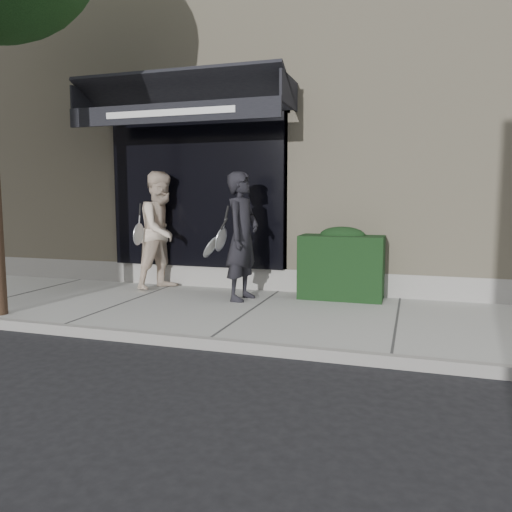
% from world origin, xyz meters
% --- Properties ---
extents(ground, '(80.00, 80.00, 0.00)m').
position_xyz_m(ground, '(0.00, 0.00, 0.00)').
color(ground, black).
rests_on(ground, ground).
extents(sidewalk, '(20.00, 3.00, 0.12)m').
position_xyz_m(sidewalk, '(0.00, 0.00, 0.06)').
color(sidewalk, '#A4A49E').
rests_on(sidewalk, ground).
extents(curb, '(20.00, 0.10, 0.14)m').
position_xyz_m(curb, '(0.00, -1.55, 0.07)').
color(curb, gray).
rests_on(curb, ground).
extents(building_facade, '(14.30, 8.04, 5.64)m').
position_xyz_m(building_facade, '(-0.01, 4.96, 2.74)').
color(building_facade, tan).
rests_on(building_facade, ground).
extents(hedge, '(1.30, 0.70, 1.14)m').
position_xyz_m(hedge, '(1.10, 1.25, 0.66)').
color(hedge, black).
rests_on(hedge, sidewalk).
extents(pedestrian_front, '(0.77, 0.89, 1.99)m').
position_xyz_m(pedestrian_front, '(-0.36, 0.64, 1.11)').
color(pedestrian_front, black).
rests_on(pedestrian_front, sidewalk).
extents(pedestrian_back, '(1.09, 1.21, 2.04)m').
position_xyz_m(pedestrian_back, '(-2.00, 1.15, 1.14)').
color(pedestrian_back, beige).
rests_on(pedestrian_back, sidewalk).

